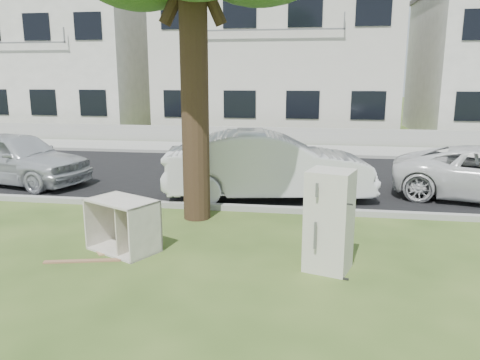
% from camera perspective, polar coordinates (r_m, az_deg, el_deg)
% --- Properties ---
extents(ground, '(120.00, 120.00, 0.00)m').
position_cam_1_polar(ground, '(7.84, -5.59, -8.57)').
color(ground, '#30491A').
extents(road, '(120.00, 7.00, 0.01)m').
position_cam_1_polar(road, '(13.50, 0.76, 0.54)').
color(road, black).
rests_on(road, ground).
extents(kerb_near, '(120.00, 0.18, 0.12)m').
position_cam_1_polar(kerb_near, '(10.11, -2.12, -3.63)').
color(kerb_near, gray).
rests_on(kerb_near, ground).
extents(kerb_far, '(120.00, 0.18, 0.12)m').
position_cam_1_polar(kerb_far, '(16.97, 2.47, 3.00)').
color(kerb_far, gray).
rests_on(kerb_far, ground).
extents(sidewalk, '(120.00, 2.80, 0.01)m').
position_cam_1_polar(sidewalk, '(18.39, 2.99, 3.76)').
color(sidewalk, gray).
rests_on(sidewalk, ground).
extents(low_wall, '(120.00, 0.15, 0.70)m').
position_cam_1_polar(low_wall, '(19.92, 3.49, 5.43)').
color(low_wall, gray).
rests_on(low_wall, ground).
extents(townhouse_left, '(10.20, 8.16, 7.04)m').
position_cam_1_polar(townhouse_left, '(28.23, -21.08, 13.20)').
color(townhouse_left, silver).
rests_on(townhouse_left, ground).
extents(townhouse_center, '(11.22, 8.16, 7.44)m').
position_cam_1_polar(townhouse_center, '(24.66, 4.73, 14.64)').
color(townhouse_center, beige).
rests_on(townhouse_center, ground).
extents(fridge, '(0.76, 0.74, 1.50)m').
position_cam_1_polar(fridge, '(6.98, 10.82, -4.89)').
color(fridge, beige).
rests_on(fridge, ground).
extents(cabinet, '(1.30, 1.12, 0.87)m').
position_cam_1_polar(cabinet, '(7.92, -14.08, -5.36)').
color(cabinet, silver).
rests_on(cabinet, ground).
extents(plank_a, '(1.17, 0.38, 0.02)m').
position_cam_1_polar(plank_a, '(7.76, -18.64, -9.33)').
color(plank_a, '#8A6043').
rests_on(plank_a, ground).
extents(plank_b, '(0.70, 0.84, 0.02)m').
position_cam_1_polar(plank_b, '(8.36, -17.24, -7.64)').
color(plank_b, tan).
rests_on(plank_b, ground).
extents(plank_c, '(0.53, 0.83, 0.02)m').
position_cam_1_polar(plank_c, '(8.83, -14.87, -6.41)').
color(plank_c, '#A37B5A').
rests_on(plank_c, ground).
extents(car_center, '(5.00, 2.48, 1.58)m').
position_cam_1_polar(car_center, '(10.89, 3.48, 1.80)').
color(car_center, silver).
rests_on(car_center, ground).
extents(car_left, '(4.37, 2.54, 1.40)m').
position_cam_1_polar(car_left, '(13.75, -25.65, 2.46)').
color(car_left, '#B4B7BC').
rests_on(car_left, ground).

